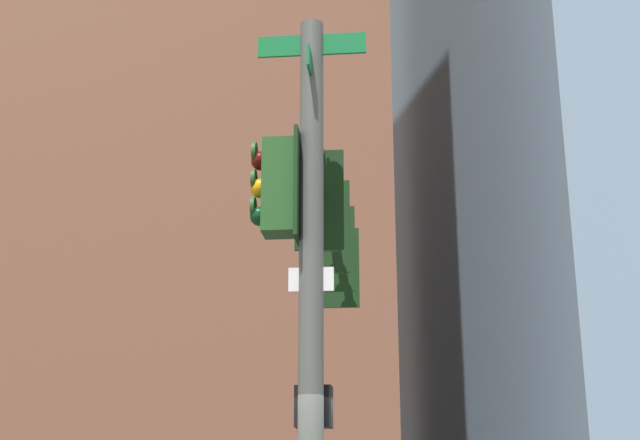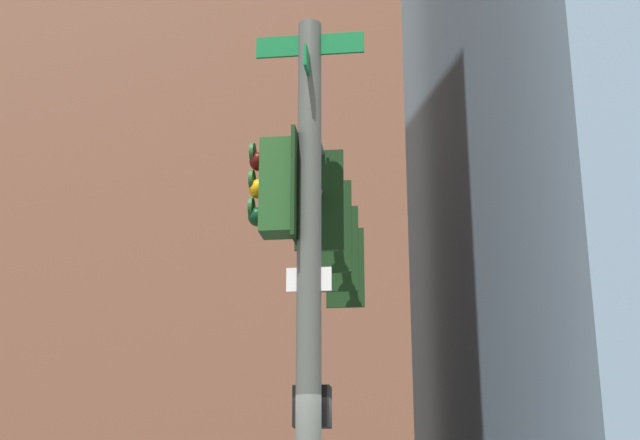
# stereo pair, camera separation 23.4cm
# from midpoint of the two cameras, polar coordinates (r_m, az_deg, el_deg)

# --- Properties ---
(signal_pole_assembly) EXTENTS (4.80, 2.19, 6.46)m
(signal_pole_assembly) POSITION_cam_midpoint_polar(r_m,az_deg,el_deg) (10.48, -0.60, -2.14)
(signal_pole_assembly) COLOR #4C514C
(signal_pole_assembly) RESTS_ON ground_plane
(building_brick_nearside) EXTENTS (27.88, 20.05, 36.59)m
(building_brick_nearside) POSITION_cam_midpoint_polar(r_m,az_deg,el_deg) (39.83, -16.33, 8.25)
(building_brick_nearside) COLOR brown
(building_brick_nearside) RESTS_ON ground_plane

